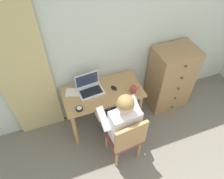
% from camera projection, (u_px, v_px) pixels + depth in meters
% --- Properties ---
extents(wall_back, '(4.80, 0.05, 2.50)m').
position_uv_depth(wall_back, '(120.00, 40.00, 2.80)').
color(wall_back, silver).
rests_on(wall_back, ground_plane).
extents(curtain_panel, '(0.64, 0.03, 2.29)m').
position_uv_depth(curtain_panel, '(22.00, 72.00, 2.52)').
color(curtain_panel, '#CCB77A').
rests_on(curtain_panel, ground_plane).
extents(desk, '(1.08, 0.55, 0.74)m').
position_uv_depth(desk, '(103.00, 98.00, 2.94)').
color(desk, tan).
rests_on(desk, ground_plane).
extents(dresser, '(0.62, 0.48, 1.10)m').
position_uv_depth(dresser, '(170.00, 79.00, 3.30)').
color(dresser, '#9E754C').
rests_on(dresser, ground_plane).
extents(chair, '(0.45, 0.44, 0.86)m').
position_uv_depth(chair, '(126.00, 138.00, 2.66)').
color(chair, brown).
rests_on(chair, ground_plane).
extents(person_seated, '(0.56, 0.61, 1.18)m').
position_uv_depth(person_seated, '(120.00, 118.00, 2.64)').
color(person_seated, '#33384C').
rests_on(person_seated, ground_plane).
extents(laptop, '(0.36, 0.28, 0.24)m').
position_uv_depth(laptop, '(90.00, 87.00, 2.83)').
color(laptop, silver).
rests_on(laptop, desk).
extents(computer_mouse, '(0.10, 0.12, 0.03)m').
position_uv_depth(computer_mouse, '(114.00, 88.00, 2.88)').
color(computer_mouse, black).
rests_on(computer_mouse, desk).
extents(desk_clock, '(0.09, 0.09, 0.03)m').
position_uv_depth(desk_clock, '(79.00, 109.00, 2.63)').
color(desk_clock, black).
rests_on(desk_clock, desk).
extents(notebook_pad, '(0.24, 0.21, 0.01)m').
position_uv_depth(notebook_pad, '(73.00, 92.00, 2.83)').
color(notebook_pad, silver).
rests_on(notebook_pad, desk).
extents(coffee_mug, '(0.12, 0.08, 0.09)m').
position_uv_depth(coffee_mug, '(133.00, 89.00, 2.81)').
color(coffee_mug, '#9E3D38').
rests_on(coffee_mug, desk).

